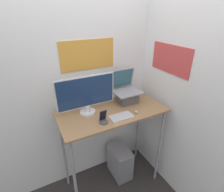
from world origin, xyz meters
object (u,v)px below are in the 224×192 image
object	(u,v)px
keyboard	(121,117)
mouse	(136,112)
cell_phone	(103,119)
computer_tower	(120,162)
laptop	(127,94)
monitor	(86,95)

from	to	relation	value
keyboard	mouse	size ratio (longest dim) A/B	4.12
mouse	cell_phone	bearing A→B (deg)	179.79
keyboard	computer_tower	xyz separation A→B (m)	(0.13, 0.22, -0.92)
keyboard	laptop	bearing A→B (deg)	49.60
laptop	monitor	distance (m)	0.52
cell_phone	computer_tower	xyz separation A→B (m)	(0.34, 0.22, -0.94)
mouse	keyboard	bearing A→B (deg)	179.18
monitor	cell_phone	distance (m)	0.31
monitor	computer_tower	distance (m)	1.19
laptop	computer_tower	distance (m)	1.02
mouse	computer_tower	distance (m)	0.95
laptop	mouse	size ratio (longest dim) A/B	6.48
cell_phone	computer_tower	world-z (taller)	cell_phone
laptop	keyboard	distance (m)	0.37
mouse	cell_phone	size ratio (longest dim) A/B	0.41
keyboard	cell_phone	xyz separation A→B (m)	(-0.20, -0.00, 0.03)
laptop	cell_phone	size ratio (longest dim) A/B	2.68
laptop	keyboard	xyz separation A→B (m)	(-0.23, -0.27, -0.09)
laptop	cell_phone	distance (m)	0.52
monitor	computer_tower	world-z (taller)	monitor
laptop	mouse	bearing A→B (deg)	-99.28
monitor	keyboard	size ratio (longest dim) A/B	2.59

